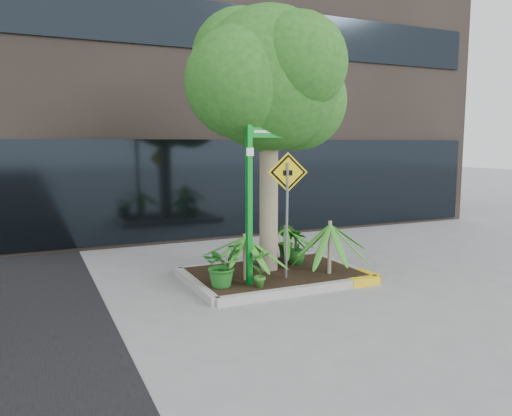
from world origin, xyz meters
name	(u,v)px	position (x,y,z in m)	size (l,w,h in m)	color
ground	(272,284)	(0.00, 0.00, 0.00)	(80.00, 80.00, 0.00)	gray
planter	(277,274)	(0.23, 0.27, 0.10)	(3.35, 2.36, 0.15)	#9E9E99
tree	(269,80)	(0.17, 0.53, 3.79)	(3.46, 3.07, 5.18)	gray
palm_front	(330,224)	(1.08, -0.26, 1.09)	(1.13, 1.13, 1.26)	gray
palm_left	(245,237)	(-0.55, 0.00, 0.93)	(0.95, 0.95, 1.05)	gray
palm_back	(286,228)	(0.73, 0.83, 0.88)	(0.88, 0.88, 0.98)	gray
shrub_a	(222,265)	(-1.08, -0.22, 0.53)	(0.69, 0.69, 0.77)	#1C621C
shrub_b	(296,247)	(0.88, 0.66, 0.51)	(0.40, 0.40, 0.72)	#1E5E1C
shrub_c	(260,268)	(-0.50, -0.54, 0.49)	(0.36, 0.36, 0.67)	#2E6E22
shrub_d	(287,241)	(0.92, 1.15, 0.53)	(0.41, 0.41, 0.75)	#285819
street_sign_post	(250,180)	(-0.54, -0.23, 1.98)	(0.97, 0.94, 3.20)	#0B7F20
cattle_sign	(287,194)	(0.16, -0.28, 1.70)	(0.67, 0.26, 2.30)	slate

